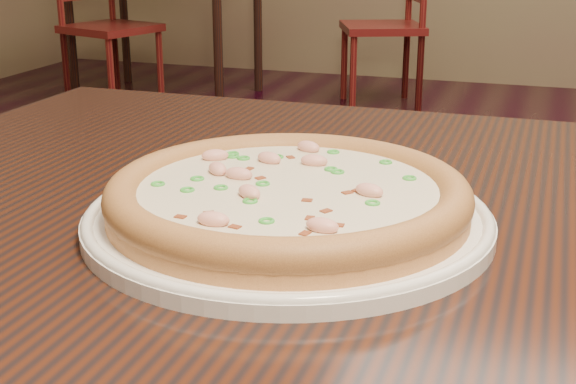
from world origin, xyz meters
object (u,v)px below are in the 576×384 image
(hero_table, at_px, (438,330))
(chair_b, at_px, (392,26))
(pizza, at_px, (288,195))
(plate, at_px, (288,217))
(chair_a, at_px, (104,26))

(hero_table, relative_size, chair_b, 1.26)
(hero_table, height_order, pizza, pizza)
(plate, bearing_deg, hero_table, 22.62)
(plate, height_order, chair_b, chair_b)
(plate, xyz_separation_m, pizza, (-0.00, 0.00, 0.02))
(pizza, height_order, chair_a, chair_a)
(hero_table, height_order, plate, plate)
(chair_a, bearing_deg, pizza, -56.63)
(pizza, relative_size, chair_a, 0.31)
(chair_a, distance_m, chair_b, 1.58)
(chair_b, bearing_deg, chair_a, -161.47)
(chair_a, bearing_deg, plate, -56.63)
(plate, bearing_deg, chair_a, 123.37)
(hero_table, distance_m, chair_a, 3.99)
(hero_table, bearing_deg, plate, -157.38)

